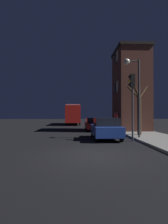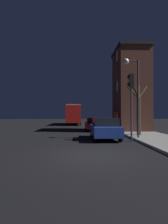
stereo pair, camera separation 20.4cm
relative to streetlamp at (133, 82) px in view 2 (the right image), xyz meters
The scene contains 8 objects.
ground_plane 7.16m from the streetlamp, 126.17° to the right, with size 120.00×120.00×0.00m, color black.
brick_building 6.59m from the streetlamp, 74.51° to the left, with size 3.46×4.53×8.88m.
streetlamp is the anchor object (origin of this frame).
traffic_light 1.39m from the streetlamp, 115.33° to the right, with size 0.43×0.24×4.58m.
bare_tree 2.79m from the streetlamp, 58.98° to the left, with size 2.16×1.61×4.22m.
bus 19.84m from the streetlamp, 104.03° to the left, with size 2.44×9.16×3.42m.
car_near_lane 3.99m from the streetlamp, behind, with size 1.90×3.91×1.58m.
car_mid_lane 8.40m from the streetlamp, 107.35° to the left, with size 1.78×4.52×1.43m.
Camera 2 is at (-0.62, -7.99, 1.84)m, focal length 28.00 mm.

